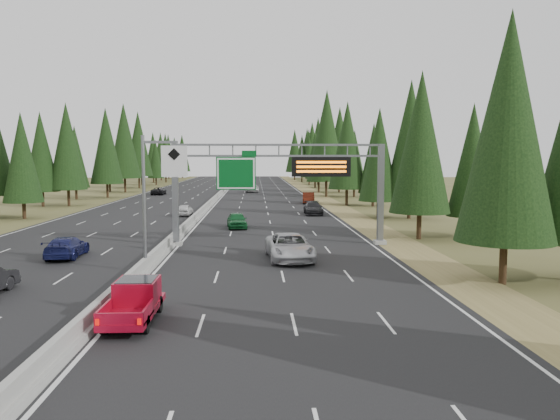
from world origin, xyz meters
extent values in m
cube|color=black|center=(0.00, 80.00, 0.04)|extent=(32.00, 260.00, 0.08)
cube|color=olive|center=(17.80, 80.00, 0.03)|extent=(3.60, 260.00, 0.06)
cube|color=#4E4C24|center=(-17.80, 80.00, 0.03)|extent=(3.60, 260.00, 0.06)
cube|color=gray|center=(0.00, 80.00, 0.23)|extent=(0.70, 260.00, 0.30)
cube|color=gray|center=(0.00, 80.00, 0.63)|extent=(0.30, 260.00, 0.60)
cube|color=slate|center=(0.35, 35.00, 3.98)|extent=(0.45, 0.45, 7.80)
cube|color=gray|center=(0.35, 35.00, 0.23)|extent=(0.90, 0.90, 0.30)
cube|color=slate|center=(16.20, 35.00, 3.98)|extent=(0.45, 0.45, 7.80)
cube|color=gray|center=(16.20, 35.00, 0.23)|extent=(0.90, 0.90, 0.30)
cube|color=slate|center=(8.28, 35.00, 7.80)|extent=(15.85, 0.35, 0.16)
cube|color=slate|center=(8.28, 35.00, 6.96)|extent=(15.85, 0.35, 0.16)
cube|color=#054C19|center=(5.00, 34.75, 5.63)|extent=(3.00, 0.10, 2.50)
cube|color=silver|center=(5.00, 34.69, 5.63)|extent=(2.85, 0.02, 2.35)
cube|color=#054C19|center=(6.00, 34.75, 7.13)|extent=(1.10, 0.10, 0.45)
cube|color=black|center=(11.50, 34.70, 6.13)|extent=(4.50, 0.40, 1.50)
cube|color=orange|center=(11.50, 34.48, 6.48)|extent=(3.80, 0.02, 0.18)
cube|color=orange|center=(11.50, 34.48, 6.13)|extent=(3.80, 0.02, 0.18)
cube|color=orange|center=(11.50, 34.48, 5.78)|extent=(3.80, 0.02, 0.18)
cylinder|color=slate|center=(0.00, 25.00, 4.08)|extent=(0.20, 0.20, 8.00)
cube|color=gray|center=(0.00, 25.00, 0.18)|extent=(0.50, 0.50, 0.20)
cube|color=slate|center=(1.00, 25.00, 7.68)|extent=(2.00, 0.15, 0.15)
cube|color=silver|center=(1.80, 24.88, 6.58)|extent=(1.50, 0.06, 1.80)
cylinder|color=black|center=(19.73, 21.35, 1.16)|extent=(0.40, 0.40, 2.31)
cone|color=black|center=(19.73, 21.35, 8.38)|extent=(5.20, 5.20, 12.14)
cylinder|color=black|center=(20.22, 38.07, 1.12)|extent=(0.40, 0.40, 2.24)
cone|color=black|center=(20.22, 38.07, 8.13)|extent=(5.04, 5.04, 11.77)
cylinder|color=black|center=(24.95, 38.85, 0.92)|extent=(0.40, 0.40, 1.84)
cone|color=black|center=(24.95, 38.85, 6.66)|extent=(4.13, 4.13, 9.65)
cylinder|color=black|center=(20.43, 54.25, 1.00)|extent=(0.40, 0.40, 2.00)
cone|color=black|center=(20.43, 54.25, 7.26)|extent=(4.51, 4.51, 10.51)
cylinder|color=black|center=(23.90, 54.01, 1.25)|extent=(0.40, 0.40, 2.50)
cone|color=black|center=(23.90, 54.01, 9.05)|extent=(5.62, 5.62, 13.10)
cylinder|color=black|center=(19.84, 72.34, 1.21)|extent=(0.40, 0.40, 2.42)
cone|color=black|center=(19.84, 72.34, 8.77)|extent=(5.44, 5.44, 12.70)
cylinder|color=black|center=(23.37, 70.65, 0.95)|extent=(0.40, 0.40, 1.90)
cone|color=black|center=(23.37, 70.65, 6.90)|extent=(4.28, 4.28, 9.99)
cylinder|color=black|center=(19.17, 90.21, 1.52)|extent=(0.40, 0.40, 3.04)
cone|color=black|center=(19.17, 90.21, 11.01)|extent=(6.84, 6.84, 15.95)
cylinder|color=black|center=(24.21, 90.33, 0.96)|extent=(0.40, 0.40, 1.91)
cone|color=black|center=(24.21, 90.33, 6.93)|extent=(4.30, 4.30, 10.04)
cylinder|color=black|center=(19.31, 103.17, 1.12)|extent=(0.40, 0.40, 2.24)
cone|color=black|center=(19.31, 103.17, 8.11)|extent=(5.03, 5.03, 11.74)
cylinder|color=black|center=(23.62, 104.09, 1.39)|extent=(0.40, 0.40, 2.78)
cone|color=black|center=(23.62, 104.09, 10.08)|extent=(6.26, 6.26, 14.60)
cylinder|color=black|center=(20.64, 122.18, 1.08)|extent=(0.40, 0.40, 2.15)
cone|color=black|center=(20.64, 122.18, 7.80)|extent=(4.84, 4.84, 11.29)
cylinder|color=black|center=(23.07, 121.12, 0.98)|extent=(0.40, 0.40, 1.96)
cone|color=black|center=(23.07, 121.12, 7.10)|extent=(4.41, 4.41, 10.29)
cylinder|color=black|center=(20.72, 137.19, 1.03)|extent=(0.40, 0.40, 2.05)
cone|color=black|center=(20.72, 137.19, 7.44)|extent=(4.62, 4.62, 10.78)
cylinder|color=black|center=(23.21, 138.76, 1.43)|extent=(0.40, 0.40, 2.86)
cone|color=black|center=(23.21, 138.76, 10.38)|extent=(6.45, 6.45, 15.04)
cylinder|color=black|center=(20.40, 156.28, 1.13)|extent=(0.40, 0.40, 2.25)
cone|color=black|center=(20.40, 156.28, 8.17)|extent=(5.07, 5.07, 11.83)
cylinder|color=black|center=(23.31, 154.95, 1.42)|extent=(0.40, 0.40, 2.85)
cone|color=black|center=(23.31, 154.95, 10.32)|extent=(6.40, 6.40, 14.94)
cylinder|color=black|center=(19.34, 171.67, 1.32)|extent=(0.40, 0.40, 2.65)
cone|color=black|center=(19.34, 171.67, 9.59)|extent=(5.95, 5.95, 13.89)
cylinder|color=black|center=(24.06, 172.80, 1.33)|extent=(0.40, 0.40, 2.67)
cone|color=black|center=(24.06, 172.80, 9.67)|extent=(6.00, 6.00, 14.01)
cylinder|color=black|center=(20.71, 190.24, 1.36)|extent=(0.40, 0.40, 2.71)
cone|color=black|center=(20.71, 190.24, 9.83)|extent=(6.10, 6.10, 14.24)
cylinder|color=black|center=(24.99, 188.47, 1.43)|extent=(0.40, 0.40, 2.86)
cone|color=black|center=(24.99, 188.47, 10.37)|extent=(6.43, 6.43, 15.01)
cylinder|color=black|center=(-19.46, 55.16, 0.96)|extent=(0.40, 0.40, 1.91)
cone|color=black|center=(-19.46, 55.16, 6.94)|extent=(4.30, 4.30, 10.04)
cylinder|color=black|center=(-20.51, 72.99, 1.19)|extent=(0.40, 0.40, 2.38)
cone|color=black|center=(-20.51, 72.99, 8.61)|extent=(5.35, 5.35, 12.47)
cylinder|color=black|center=(-23.89, 72.18, 1.08)|extent=(0.40, 0.40, 2.16)
cone|color=black|center=(-23.89, 72.18, 7.81)|extent=(4.85, 4.85, 11.32)
cylinder|color=black|center=(-19.38, 89.51, 1.25)|extent=(0.40, 0.40, 2.51)
cone|color=black|center=(-19.38, 89.51, 9.08)|extent=(5.64, 5.64, 13.15)
cylinder|color=black|center=(-23.75, 86.39, 0.99)|extent=(0.40, 0.40, 1.98)
cone|color=black|center=(-23.75, 86.39, 7.19)|extent=(4.46, 4.46, 10.41)
cylinder|color=black|center=(-20.21, 106.12, 1.45)|extent=(0.40, 0.40, 2.90)
cone|color=black|center=(-20.21, 106.12, 10.52)|extent=(6.53, 6.53, 15.23)
cylinder|color=black|center=(-23.44, 106.59, 0.88)|extent=(0.40, 0.40, 1.76)
cone|color=black|center=(-23.44, 106.59, 6.38)|extent=(3.96, 3.96, 9.24)
cylinder|color=black|center=(-20.92, 123.06, 1.43)|extent=(0.40, 0.40, 2.87)
cone|color=black|center=(-20.92, 123.06, 10.40)|extent=(6.46, 6.46, 15.06)
cylinder|color=black|center=(-24.45, 123.64, 1.46)|extent=(0.40, 0.40, 2.92)
cone|color=black|center=(-24.45, 123.64, 10.60)|extent=(6.58, 6.58, 15.35)
cylinder|color=black|center=(-19.46, 136.92, 0.95)|extent=(0.40, 0.40, 1.91)
cone|color=black|center=(-19.46, 136.92, 6.91)|extent=(4.29, 4.29, 10.01)
cylinder|color=black|center=(-23.59, 139.00, 1.18)|extent=(0.40, 0.40, 2.36)
cone|color=black|center=(-23.59, 139.00, 8.56)|extent=(5.31, 5.31, 12.40)
cylinder|color=black|center=(-19.71, 154.26, 1.15)|extent=(0.40, 0.40, 2.30)
cone|color=black|center=(-19.71, 154.26, 8.34)|extent=(5.17, 5.17, 12.07)
cylinder|color=black|center=(-23.08, 153.05, 1.17)|extent=(0.40, 0.40, 2.34)
cone|color=black|center=(-23.08, 153.05, 8.46)|extent=(5.25, 5.25, 12.26)
cylinder|color=black|center=(-19.73, 172.21, 1.12)|extent=(0.40, 0.40, 2.24)
cone|color=black|center=(-19.73, 172.21, 8.13)|extent=(5.05, 5.05, 11.77)
cylinder|color=black|center=(-23.99, 171.24, 1.24)|extent=(0.40, 0.40, 2.48)
cone|color=black|center=(-23.99, 171.24, 8.99)|extent=(5.58, 5.58, 13.02)
cylinder|color=black|center=(-19.63, 189.97, 1.25)|extent=(0.40, 0.40, 2.50)
cone|color=black|center=(-19.63, 189.97, 9.07)|extent=(5.63, 5.63, 13.13)
cylinder|color=black|center=(-23.93, 186.48, 1.25)|extent=(0.40, 0.40, 2.50)
cone|color=black|center=(-23.93, 186.48, 9.06)|extent=(5.62, 5.62, 13.11)
imported|color=silver|center=(8.71, 28.66, 0.93)|extent=(3.25, 6.32, 1.71)
cylinder|color=black|center=(0.75, 13.52, 0.43)|extent=(0.27, 0.71, 0.71)
cylinder|color=black|center=(2.25, 13.52, 0.43)|extent=(0.27, 0.71, 0.71)
cylinder|color=black|center=(0.75, 16.44, 0.43)|extent=(0.27, 0.71, 0.71)
cylinder|color=black|center=(2.25, 16.44, 0.43)|extent=(0.27, 0.71, 0.71)
cube|color=maroon|center=(1.50, 15.02, 0.57)|extent=(1.77, 4.95, 0.27)
cube|color=maroon|center=(1.50, 15.82, 1.19)|extent=(1.68, 1.95, 0.97)
cube|color=black|center=(1.50, 15.82, 1.45)|extent=(1.50, 1.68, 0.49)
cube|color=maroon|center=(0.66, 13.70, 0.88)|extent=(0.09, 2.12, 0.53)
cube|color=maroon|center=(2.34, 13.70, 0.88)|extent=(0.09, 2.12, 0.53)
cube|color=maroon|center=(1.50, 12.63, 0.88)|extent=(1.77, 0.09, 0.53)
imported|color=#145929|center=(4.66, 45.66, 0.84)|extent=(2.20, 4.61, 1.52)
imported|color=#571A0C|center=(14.50, 75.16, 0.90)|extent=(2.16, 5.13, 1.65)
imported|color=black|center=(13.43, 58.40, 0.84)|extent=(2.23, 5.27, 1.52)
imported|color=silver|center=(5.84, 104.03, 0.86)|extent=(2.63, 5.66, 1.57)
imported|color=black|center=(1.50, 128.87, 0.89)|extent=(2.16, 4.87, 1.63)
imported|color=#171B50|center=(-6.29, 30.15, 0.80)|extent=(2.20, 5.02, 1.44)
imported|color=silver|center=(-1.89, 57.64, 0.76)|extent=(1.79, 4.07, 1.36)
imported|color=black|center=(-11.76, 96.67, 0.79)|extent=(2.38, 5.10, 1.41)
camera|label=1|loc=(6.47, -6.90, 6.67)|focal=35.00mm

